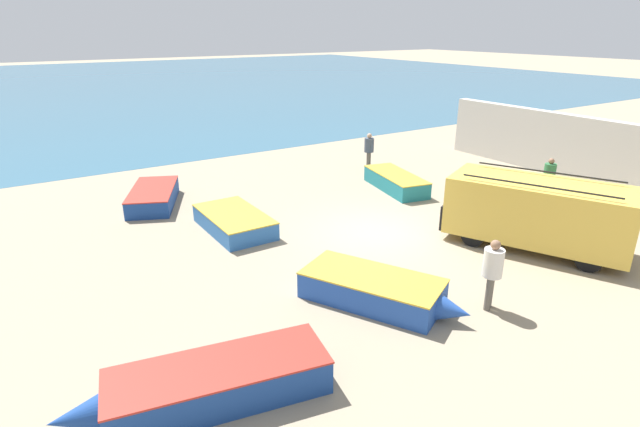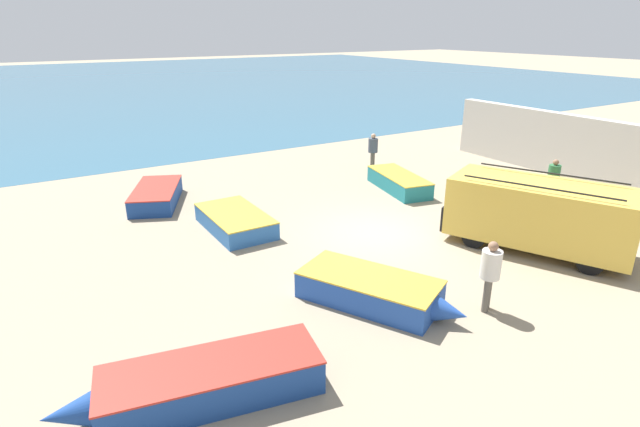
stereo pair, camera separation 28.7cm
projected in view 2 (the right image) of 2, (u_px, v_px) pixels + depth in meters
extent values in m
plane|color=gray|center=(378.00, 233.00, 16.01)|extent=(200.00, 200.00, 0.00)
cube|color=#33607A|center=(101.00, 84.00, 57.50)|extent=(120.00, 80.00, 0.01)
cube|color=#BCB7AD|center=(567.00, 146.00, 21.75)|extent=(0.50, 11.65, 2.70)
cube|color=gold|center=(540.00, 212.00, 14.53)|extent=(4.03, 5.46, 1.73)
cube|color=black|center=(453.00, 211.00, 16.03)|extent=(1.80, 0.91, 0.78)
cube|color=#1E232D|center=(458.00, 182.00, 15.64)|extent=(1.70, 0.83, 0.55)
cylinder|color=black|center=(474.00, 236.00, 14.90)|extent=(0.50, 0.73, 0.70)
cylinder|color=black|center=(492.00, 218.00, 16.34)|extent=(0.50, 0.73, 0.70)
cylinder|color=black|center=(591.00, 262.00, 13.28)|extent=(0.50, 0.73, 0.70)
cylinder|color=black|center=(599.00, 239.00, 14.72)|extent=(0.50, 0.73, 0.70)
cylinder|color=black|center=(539.00, 187.00, 13.55)|extent=(1.79, 3.78, 0.05)
cylinder|color=black|center=(551.00, 173.00, 14.83)|extent=(1.79, 3.78, 0.05)
cube|color=#1E757F|center=(399.00, 183.00, 20.17)|extent=(1.90, 3.48, 0.62)
cone|color=#1E757F|center=(377.00, 170.00, 21.95)|extent=(0.72, 0.83, 0.59)
cube|color=gold|center=(399.00, 177.00, 20.09)|extent=(1.17, 0.43, 0.05)
cube|color=gold|center=(399.00, 175.00, 20.06)|extent=(1.92, 3.52, 0.04)
cube|color=navy|center=(212.00, 381.00, 8.86)|extent=(4.00, 2.02, 0.65)
cone|color=navy|center=(68.00, 414.00, 8.09)|extent=(0.94, 0.76, 0.61)
cube|color=#B22D23|center=(211.00, 369.00, 8.77)|extent=(0.43, 1.22, 0.05)
cube|color=#B22D23|center=(211.00, 365.00, 8.74)|extent=(4.04, 2.04, 0.04)
cube|color=navy|center=(157.00, 196.00, 18.61)|extent=(2.65, 3.53, 0.60)
cone|color=navy|center=(165.00, 181.00, 20.42)|extent=(0.80, 0.87, 0.57)
cube|color=#B22D23|center=(156.00, 190.00, 18.53)|extent=(1.33, 0.73, 0.05)
cube|color=#B22D23|center=(156.00, 188.00, 18.50)|extent=(2.68, 3.56, 0.04)
cube|color=#234CA3|center=(369.00, 290.00, 11.95)|extent=(2.85, 3.61, 0.63)
cone|color=#234CA3|center=(451.00, 313.00, 10.99)|extent=(0.87, 0.92, 0.60)
cube|color=gold|center=(369.00, 280.00, 11.86)|extent=(1.32, 0.82, 0.05)
cube|color=gold|center=(369.00, 277.00, 11.83)|extent=(2.88, 3.64, 0.04)
cube|color=#2D66AD|center=(235.00, 221.00, 16.23)|extent=(1.67, 3.09, 0.55)
cone|color=#2D66AD|center=(215.00, 205.00, 17.73)|extent=(0.52, 0.68, 0.52)
cube|color=gold|center=(235.00, 215.00, 16.16)|extent=(1.53, 0.20, 0.05)
cube|color=gold|center=(235.00, 213.00, 16.13)|extent=(1.69, 3.12, 0.04)
cylinder|color=#5B564C|center=(488.00, 292.00, 11.63)|extent=(0.16, 0.16, 0.84)
cylinder|color=#5B564C|center=(486.00, 295.00, 11.48)|extent=(0.16, 0.16, 0.84)
cylinder|color=silver|center=(491.00, 264.00, 11.29)|extent=(0.46, 0.46, 0.67)
sphere|color=#8C664C|center=(493.00, 246.00, 11.13)|extent=(0.23, 0.23, 0.23)
cylinder|color=#5B564C|center=(553.00, 192.00, 18.75)|extent=(0.15, 0.15, 0.79)
cylinder|color=#5B564C|center=(549.00, 191.00, 18.87)|extent=(0.15, 0.15, 0.79)
cylinder|color=#2D6B3D|center=(554.00, 173.00, 18.56)|extent=(0.43, 0.43, 0.63)
sphere|color=#8C664C|center=(556.00, 162.00, 18.41)|extent=(0.21, 0.21, 0.21)
cylinder|color=#5B564C|center=(373.00, 160.00, 23.14)|extent=(0.15, 0.15, 0.81)
cylinder|color=#5B564C|center=(372.00, 161.00, 22.99)|extent=(0.15, 0.15, 0.81)
cylinder|color=#424C5B|center=(373.00, 145.00, 22.81)|extent=(0.44, 0.44, 0.64)
sphere|color=tan|center=(373.00, 136.00, 22.66)|extent=(0.22, 0.22, 0.22)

